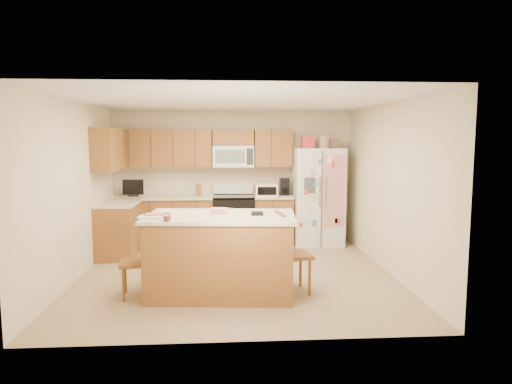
{
  "coord_description": "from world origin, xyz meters",
  "views": [
    {
      "loc": [
        -0.14,
        -6.5,
        1.97
      ],
      "look_at": [
        0.31,
        0.35,
        1.17
      ],
      "focal_mm": 32.0,
      "sensor_mm": 36.0,
      "label": 1
    }
  ],
  "objects": [
    {
      "name": "refrigerator",
      "position": [
        1.57,
        1.87,
        0.92
      ],
      "size": [
        0.9,
        0.79,
        2.04
      ],
      "color": "white",
      "rests_on": "ground"
    },
    {
      "name": "windsor_chair_left",
      "position": [
        -1.25,
        -0.86,
        0.44
      ],
      "size": [
        0.44,
        0.45,
        0.94
      ],
      "color": "brown",
      "rests_on": "ground"
    },
    {
      "name": "cabinetry",
      "position": [
        -0.98,
        1.79,
        0.91
      ],
      "size": [
        3.36,
        1.56,
        2.15
      ],
      "color": "brown",
      "rests_on": "ground"
    },
    {
      "name": "island",
      "position": [
        -0.21,
        -0.82,
        0.51
      ],
      "size": [
        1.98,
        1.24,
        1.11
      ],
      "color": "brown",
      "rests_on": "ground"
    },
    {
      "name": "stove",
      "position": [
        0.0,
        1.94,
        0.47
      ],
      "size": [
        0.76,
        0.65,
        1.13
      ],
      "color": "black",
      "rests_on": "ground"
    },
    {
      "name": "windsor_chair_right",
      "position": [
        0.69,
        -0.81,
        0.5
      ],
      "size": [
        0.5,
        0.51,
        1.05
      ],
      "color": "brown",
      "rests_on": "ground"
    },
    {
      "name": "ground",
      "position": [
        0.0,
        0.0,
        0.0
      ],
      "size": [
        4.5,
        4.5,
        0.0
      ],
      "primitive_type": "plane",
      "color": "#977955",
      "rests_on": "ground"
    },
    {
      "name": "windsor_chair_back",
      "position": [
        -0.23,
        -0.12,
        0.48
      ],
      "size": [
        0.49,
        0.47,
        1.02
      ],
      "color": "brown",
      "rests_on": "ground"
    },
    {
      "name": "room_shell",
      "position": [
        0.0,
        0.0,
        1.44
      ],
      "size": [
        4.6,
        4.6,
        2.52
      ],
      "color": "beige",
      "rests_on": "ground"
    }
  ]
}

